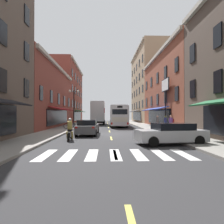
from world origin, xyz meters
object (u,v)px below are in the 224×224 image
at_px(pedestrian_near, 171,124).
at_px(street_lamp_twin, 74,107).
at_px(transit_bus, 118,116).
at_px(sedan_near, 100,120).
at_px(billboard_sign, 165,91).
at_px(pedestrian_mid, 157,122).
at_px(sedan_mid, 88,127).
at_px(pedestrian_far, 166,122).
at_px(sedan_far, 171,133).
at_px(box_truck, 98,113).
at_px(motorcycle_rider, 70,131).
at_px(bicycle_near, 70,126).

relative_size(pedestrian_near, street_lamp_twin, 0.33).
relative_size(transit_bus, sedan_near, 2.78).
height_order(billboard_sign, sedan_near, billboard_sign).
height_order(sedan_near, pedestrian_mid, pedestrian_mid).
distance_m(sedan_mid, pedestrian_mid, 9.12).
xyz_separation_m(pedestrian_far, street_lamp_twin, (-11.54, 3.82, 2.01)).
distance_m(billboard_sign, sedan_mid, 11.60).
relative_size(sedan_mid, street_lamp_twin, 0.94).
height_order(transit_bus, sedan_far, transit_bus).
bearing_deg(sedan_mid, billboard_sign, 32.12).
bearing_deg(box_truck, pedestrian_far, -59.02).
relative_size(motorcycle_rider, bicycle_near, 1.24).
relative_size(transit_bus, box_truck, 1.74).
relative_size(sedan_mid, bicycle_near, 2.89).
bearing_deg(box_truck, sedan_far, -77.63).
bearing_deg(pedestrian_near, pedestrian_mid, -30.36).
relative_size(billboard_sign, pedestrian_far, 3.82).
distance_m(sedan_mid, bicycle_near, 6.77).
distance_m(sedan_near, sedan_far, 34.43).
bearing_deg(sedan_near, pedestrian_far, -69.85).
height_order(sedan_far, pedestrian_near, pedestrian_near).
bearing_deg(transit_bus, motorcycle_rider, -104.81).
bearing_deg(street_lamp_twin, transit_bus, 40.65).
xyz_separation_m(sedan_mid, motorcycle_rider, (-1.00, -3.88, -0.01)).
bearing_deg(sedan_far, pedestrian_far, 74.54).
distance_m(billboard_sign, pedestrian_far, 4.03).
height_order(transit_bus, pedestrian_near, transit_bus).
bearing_deg(transit_bus, bicycle_near, -129.54).
bearing_deg(sedan_mid, pedestrian_far, 28.19).
height_order(transit_bus, motorcycle_rider, transit_bus).
bearing_deg(billboard_sign, pedestrian_near, -101.87).
height_order(pedestrian_near, street_lamp_twin, street_lamp_twin).
distance_m(box_truck, sedan_far, 25.94).
xyz_separation_m(sedan_near, sedan_far, (5.40, -34.00, 0.04)).
bearing_deg(pedestrian_far, box_truck, -18.15).
bearing_deg(sedan_near, street_lamp_twin, -99.19).
xyz_separation_m(sedan_mid, sedan_far, (5.83, -6.24, -0.02)).
xyz_separation_m(transit_bus, pedestrian_far, (5.12, -9.34, -0.76)).
bearing_deg(box_truck, sedan_mid, -90.85).
bearing_deg(pedestrian_far, bicycle_near, 33.96).
bearing_deg(bicycle_near, sedan_mid, -65.69).
height_order(box_truck, sedan_far, box_truck).
distance_m(billboard_sign, sedan_far, 13.13).
height_order(transit_bus, pedestrian_far, transit_bus).
bearing_deg(motorcycle_rider, bicycle_near, 100.10).
relative_size(billboard_sign, transit_bus, 0.51).
height_order(sedan_mid, pedestrian_near, pedestrian_near).
bearing_deg(sedan_far, pedestrian_near, 71.32).
bearing_deg(box_truck, transit_bus, -55.10).
bearing_deg(pedestrian_mid, pedestrian_near, 97.39).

